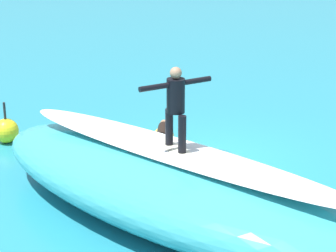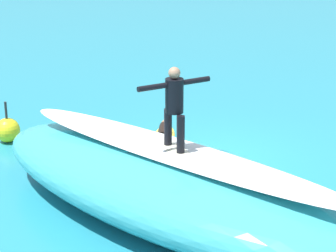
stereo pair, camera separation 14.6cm
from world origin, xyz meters
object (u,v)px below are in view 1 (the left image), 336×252
at_px(surfer_paddling, 162,134).
at_px(buoy_marker, 6,131).
at_px(surfer_riding, 176,102).
at_px(surfboard_riding, 175,151).
at_px(surfboard_paddling, 163,138).

height_order(surfer_paddling, buoy_marker, buoy_marker).
bearing_deg(buoy_marker, surfer_riding, 162.86).
height_order(surfboard_riding, surfer_riding, surfer_riding).
distance_m(surfboard_paddling, buoy_marker, 3.77).
bearing_deg(buoy_marker, surfer_paddling, -151.06).
bearing_deg(surfboard_paddling, surfer_riding, -172.74).
distance_m(surfboard_riding, buoy_marker, 5.77).
distance_m(surfboard_riding, surfer_paddling, 4.25).
height_order(surfer_riding, surfer_paddling, surfer_riding).
bearing_deg(surfer_riding, buoy_marker, 15.12).
xyz_separation_m(surfer_riding, surfboard_paddling, (2.19, -3.59, -2.24)).
relative_size(surfboard_riding, surfer_paddling, 1.39).
bearing_deg(surfboard_riding, surfboard_paddling, -26.40).
relative_size(surfer_riding, surfboard_paddling, 0.75).
bearing_deg(surfer_riding, surfer_paddling, -26.19).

